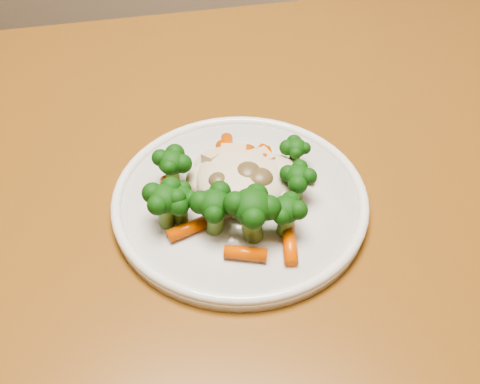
{
  "coord_description": "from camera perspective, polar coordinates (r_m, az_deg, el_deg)",
  "views": [
    {
      "loc": [
        0.32,
        -0.23,
        1.17
      ],
      "look_at": [
        0.26,
        0.16,
        0.77
      ],
      "focal_mm": 45.0,
      "sensor_mm": 36.0,
      "label": 1
    }
  ],
  "objects": [
    {
      "name": "dining_table",
      "position": [
        0.68,
        1.63,
        -6.13
      ],
      "size": [
        1.27,
        1.05,
        0.75
      ],
      "rotation": [
        0.0,
        0.0,
        0.36
      ],
      "color": "brown",
      "rests_on": "ground"
    },
    {
      "name": "plate",
      "position": [
        0.57,
        0.0,
        -0.97
      ],
      "size": [
        0.24,
        0.24,
        0.01
      ],
      "primitive_type": "cylinder",
      "color": "silver",
      "rests_on": "dining_table"
    },
    {
      "name": "meal",
      "position": [
        0.55,
        -0.47,
        0.23
      ],
      "size": [
        0.16,
        0.16,
        0.05
      ],
      "color": "beige",
      "rests_on": "plate"
    }
  ]
}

